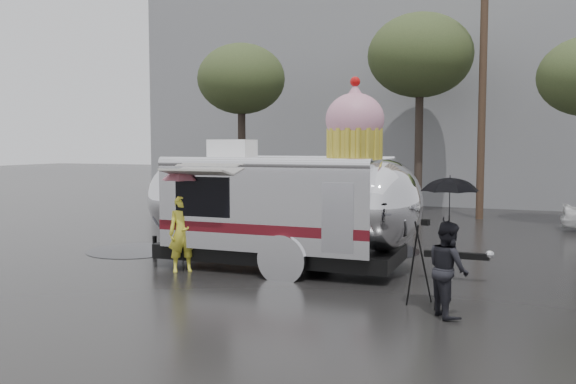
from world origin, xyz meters
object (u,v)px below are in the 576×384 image
at_px(airstream_trailer, 284,201).
at_px(person_left, 183,233).
at_px(person_right, 448,269).
at_px(tripod, 425,254).

distance_m(airstream_trailer, person_left, 2.39).
bearing_deg(person_left, person_right, -53.18).
relative_size(person_left, person_right, 1.09).
distance_m(airstream_trailer, person_right, 4.85).
distance_m(person_right, tripod, 0.69).
bearing_deg(airstream_trailer, person_left, -148.12).
bearing_deg(tripod, airstream_trailer, 163.72).
xyz_separation_m(airstream_trailer, person_left, (-1.93, -1.24, -0.67)).
relative_size(airstream_trailer, tripod, 5.27).
xyz_separation_m(airstream_trailer, tripod, (3.55, -2.13, -0.62)).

